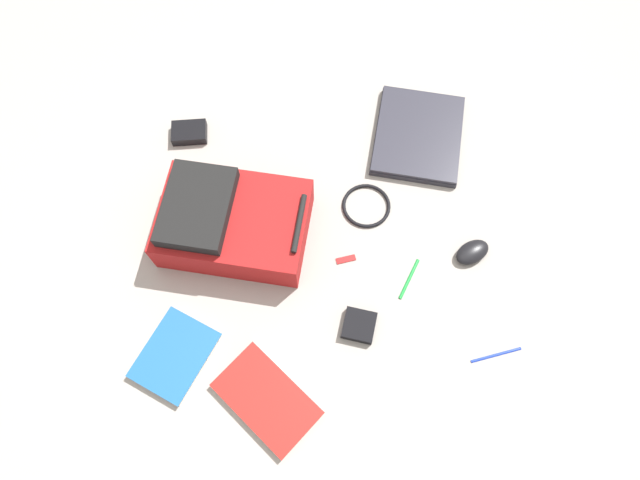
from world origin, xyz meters
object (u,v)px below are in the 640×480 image
pen_black (496,355)px  usb_stick (346,259)px  earbud_pouch (359,325)px  power_brick (189,132)px  laptop (418,135)px  cable_coil (366,206)px  book_comic (175,355)px  pen_blue (409,278)px  book_red (267,399)px  backpack (230,222)px  computer_mouse (472,252)px

pen_black → usb_stick: same height
earbud_pouch → power_brick: bearing=-145.0°
laptop → usb_stick: bearing=-34.7°
cable_coil → usb_stick: cable_coil is taller
book_comic → pen_blue: 0.70m
book_comic → book_red: size_ratio=0.89×
cable_coil → usb_stick: (0.17, -0.08, -0.00)m
backpack → cable_coil: size_ratio=3.21×
book_red → power_brick: (-0.86, -0.21, 0.00)m
cable_coil → usb_stick: 0.19m
pen_blue → cable_coil: bearing=-158.4°
book_red → power_brick: 0.88m
laptop → book_comic: (0.65, -0.78, -0.00)m
backpack → earbud_pouch: (0.32, 0.34, -0.06)m
usb_stick → earbud_pouch: bearing=4.1°
backpack → usb_stick: backpack is taller
book_red → pen_blue: size_ratio=2.32×
backpack → power_brick: backpack is taller
pen_black → backpack: bearing=-121.5°
pen_black → earbud_pouch: (-0.11, -0.37, 0.01)m
backpack → book_red: 0.51m
book_comic → earbud_pouch: size_ratio=3.15×
computer_mouse → pen_black: bearing=-22.9°
laptop → cable_coil: 0.31m
laptop → pen_black: (0.72, 0.11, -0.01)m
laptop → book_red: size_ratio=1.26×
laptop → computer_mouse: computer_mouse is taller
book_comic → cable_coil: 0.71m
cable_coil → book_comic: bearing=-54.6°
pen_blue → usb_stick: 0.19m
backpack → pen_black: 0.84m
computer_mouse → power_brick: 0.97m
cable_coil → power_brick: power_brick is taller
book_red → computer_mouse: (-0.37, 0.63, 0.01)m
book_comic → power_brick: (-0.72, 0.04, 0.00)m
book_red → computer_mouse: size_ratio=2.89×
computer_mouse → pen_blue: computer_mouse is taller
power_brick → book_red: bearing=13.7°
backpack → usb_stick: (0.12, 0.33, -0.07)m
backpack → cable_coil: (-0.05, 0.41, -0.07)m
backpack → book_comic: (0.36, -0.17, -0.06)m
cable_coil → pen_blue: size_ratio=1.12×
laptop → earbud_pouch: size_ratio=4.46×
laptop → pen_blue: 0.49m
backpack → computer_mouse: backpack is taller
computer_mouse → earbud_pouch: (0.19, -0.36, -0.00)m
laptop → pen_blue: size_ratio=2.92×
book_red → cable_coil: book_red is taller
pen_blue → earbud_pouch: earbud_pouch is taller
cable_coil → power_brick: (-0.31, -0.54, 0.01)m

